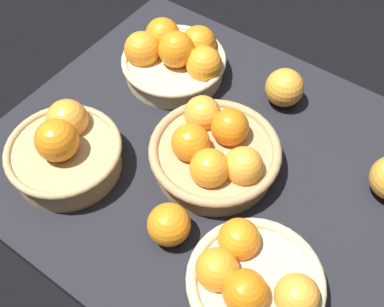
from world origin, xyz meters
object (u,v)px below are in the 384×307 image
(basket_far_right, at_px, (65,150))
(loose_orange_back_gap, at_px, (284,88))
(basket_near_right, at_px, (175,57))
(loose_orange_side_gap, at_px, (169,225))
(basket_far_left, at_px, (253,280))
(basket_center, at_px, (215,151))

(basket_far_right, xyz_separation_m, loose_orange_back_gap, (-0.26, -0.39, -0.01))
(basket_near_right, bearing_deg, loose_orange_side_gap, 125.33)
(basket_near_right, relative_size, basket_far_right, 1.06)
(basket_far_right, distance_m, loose_orange_side_gap, 0.25)
(loose_orange_back_gap, bearing_deg, basket_far_left, 112.45)
(basket_far_right, height_order, loose_orange_back_gap, basket_far_right)
(basket_near_right, xyz_separation_m, basket_center, (-0.22, 0.16, -0.00))
(basket_near_right, bearing_deg, basket_far_right, 87.59)
(basket_center, bearing_deg, basket_near_right, -37.19)
(basket_near_right, height_order, loose_orange_side_gap, basket_near_right)
(basket_far_right, distance_m, basket_center, 0.28)
(loose_orange_side_gap, bearing_deg, basket_center, -82.81)
(basket_far_right, height_order, loose_orange_side_gap, basket_far_right)
(basket_near_right, xyz_separation_m, loose_orange_side_gap, (-0.24, 0.34, -0.01))
(basket_center, bearing_deg, basket_far_left, 137.55)
(loose_orange_back_gap, bearing_deg, basket_center, 83.79)
(basket_near_right, bearing_deg, loose_orange_back_gap, -165.62)
(basket_center, bearing_deg, basket_far_right, 35.46)
(basket_center, height_order, basket_far_left, basket_center)
(basket_near_right, height_order, basket_far_right, basket_far_right)
(basket_far_left, relative_size, loose_orange_side_gap, 2.92)
(basket_far_right, relative_size, loose_orange_back_gap, 2.68)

